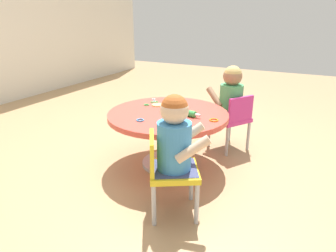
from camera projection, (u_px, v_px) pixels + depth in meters
ground_plane at (168, 164)px, 2.64m from camera, size 10.00×10.00×0.00m
craft_table at (168, 124)px, 2.51m from camera, size 0.98×0.98×0.47m
child_chair_left at (168, 170)px, 1.91m from camera, size 0.41×0.41×0.54m
seated_child_left at (175, 136)px, 1.83m from camera, size 0.41×0.43×0.51m
child_chair_right at (232, 119)px, 2.83m from camera, size 0.41×0.41×0.54m
seated_child_right at (231, 94)px, 2.78m from camera, size 0.41×0.44×0.51m
rolling_pin at (188, 113)px, 2.39m from camera, size 0.07×0.23×0.05m
craft_scissors at (154, 101)px, 2.79m from camera, size 0.14×0.12×0.01m
playdough_blob_0 at (173, 115)px, 2.40m from camera, size 0.11×0.11×0.02m
playdough_blob_1 at (157, 105)px, 2.67m from camera, size 0.10×0.10×0.01m
cookie_cutter_0 at (214, 120)px, 2.29m from camera, size 0.07×0.07×0.01m
cookie_cutter_1 at (140, 120)px, 2.29m from camera, size 0.06×0.06×0.01m
cookie_cutter_2 at (147, 105)px, 2.67m from camera, size 0.05×0.05×0.01m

